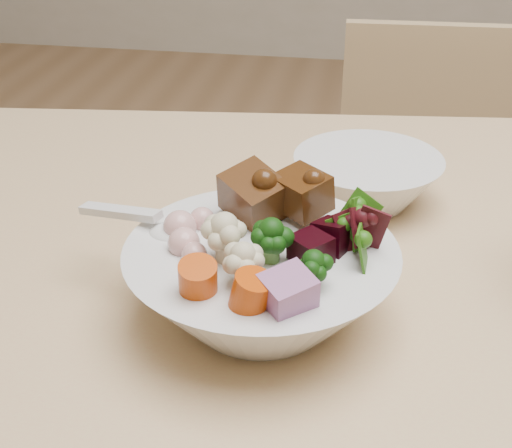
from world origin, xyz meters
name	(u,v)px	position (x,y,z in m)	size (l,w,h in m)	color
chair_far	(438,240)	(-0.28, 0.50, 0.43)	(0.37, 0.37, 0.77)	tan
food_bowl	(264,277)	(-0.48, -0.14, 0.75)	(0.21, 0.21, 0.11)	silver
soup_spoon	(159,228)	(-0.56, -0.12, 0.78)	(0.11, 0.06, 0.02)	silver
side_bowl	(367,180)	(-0.41, 0.07, 0.74)	(0.15, 0.15, 0.05)	silver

